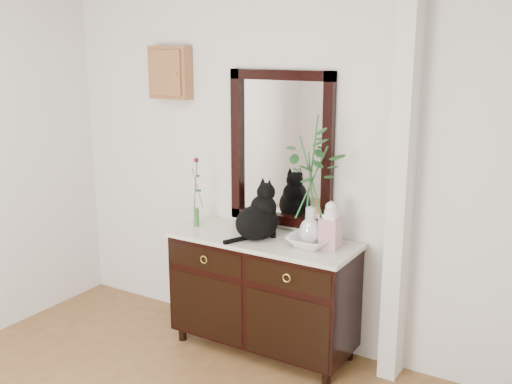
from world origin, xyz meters
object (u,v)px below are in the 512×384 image
Objects in this scene: ginger_jar at (330,225)px; sideboard at (263,288)px; cat at (257,211)px; lotus_bowl at (310,241)px.

sideboard is at bearing -175.65° from ginger_jar.
ginger_jar reaches higher than sideboard.
cat is at bearing -171.73° from ginger_jar.
ginger_jar is at bearing 4.35° from sideboard.
cat is at bearing -174.06° from lotus_bowl.
sideboard is 3.35× the size of cat.
lotus_bowl is at bearing 29.64° from cat.
lotus_bowl is (0.36, 0.00, 0.41)m from sideboard.
lotus_bowl is 0.18m from ginger_jar.
cat is 1.32× the size of lotus_bowl.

